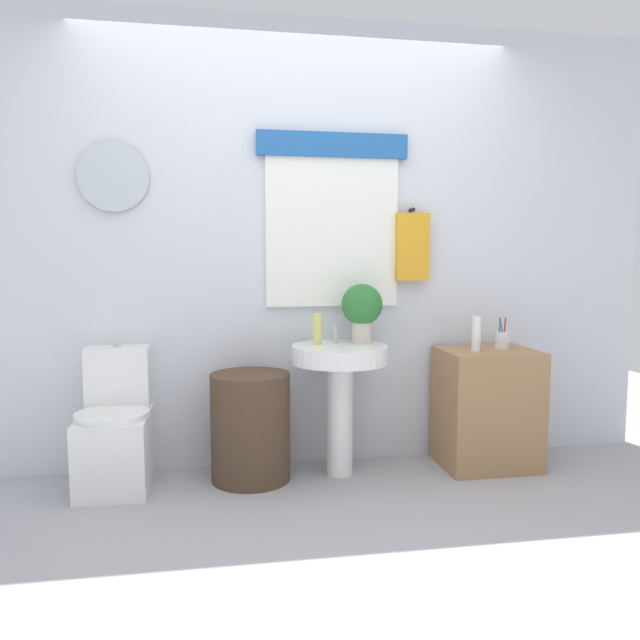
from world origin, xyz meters
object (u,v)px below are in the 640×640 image
lotion_bottle (476,334)px  laundry_hamper (251,427)px  toilet (116,433)px  toothbrush_cup (502,340)px  wooden_cabinet (487,408)px  potted_plant (362,308)px  soap_bottle (317,329)px  pedestal_sink (340,375)px

lotion_bottle → laundry_hamper: bearing=178.2°
toilet → lotion_bottle: (2.02, -0.07, 0.51)m
toothbrush_cup → laundry_hamper: bearing=-179.2°
wooden_cabinet → potted_plant: 0.96m
lotion_bottle → toothbrush_cup: lotion_bottle is taller
soap_bottle → potted_plant: (0.26, 0.01, 0.12)m
soap_bottle → potted_plant: size_ratio=0.52×
pedestal_sink → wooden_cabinet: pedestal_sink is taller
laundry_hamper → toilet: bearing=177.3°
laundry_hamper → pedestal_sink: bearing=0.0°
pedestal_sink → lotion_bottle: (0.79, -0.04, 0.22)m
potted_plant → toothbrush_cup: 0.87m
toilet → potted_plant: potted_plant is taller
potted_plant → wooden_cabinet: bearing=-4.6°
toilet → toothbrush_cup: (2.21, -0.01, 0.46)m
lotion_bottle → potted_plant: bearing=171.3°
wooden_cabinet → lotion_bottle: size_ratio=3.48×
potted_plant → lotion_bottle: potted_plant is taller
lotion_bottle → soap_bottle: bearing=174.4°
toilet → laundry_hamper: size_ratio=1.27×
laundry_hamper → lotion_bottle: (1.29, -0.04, 0.50)m
wooden_cabinet → toothbrush_cup: toothbrush_cup is taller
laundry_hamper → soap_bottle: size_ratio=3.38×
soap_bottle → pedestal_sink: bearing=-22.6°
toilet → pedestal_sink: size_ratio=1.02×
lotion_bottle → wooden_cabinet: bearing=22.8°
laundry_hamper → soap_bottle: 0.66m
laundry_hamper → potted_plant: bearing=5.3°
toilet → potted_plant: size_ratio=2.23×
potted_plant → toothbrush_cup: (0.84, -0.04, -0.20)m
toilet → laundry_hamper: (0.72, -0.03, 0.01)m
toilet → soap_bottle: (1.11, 0.02, 0.54)m
toothbrush_cup → lotion_bottle: bearing=-162.5°
soap_bottle → toothbrush_cup: (1.10, -0.03, -0.08)m
toilet → potted_plant: 1.52m
toilet → wooden_cabinet: (2.11, -0.03, 0.06)m
laundry_hamper → lotion_bottle: bearing=-1.8°
wooden_cabinet → toothbrush_cup: (0.10, 0.02, 0.40)m
laundry_hamper → potted_plant: size_ratio=1.75×
lotion_bottle → toilet: bearing=177.9°
pedestal_sink → potted_plant: bearing=23.2°
wooden_cabinet → laundry_hamper: bearing=180.0°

